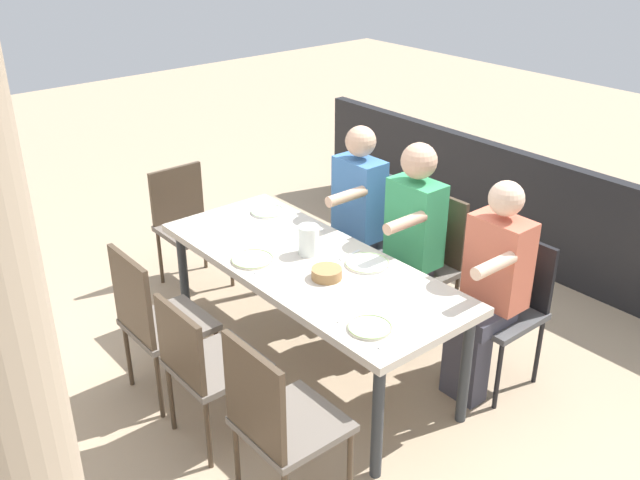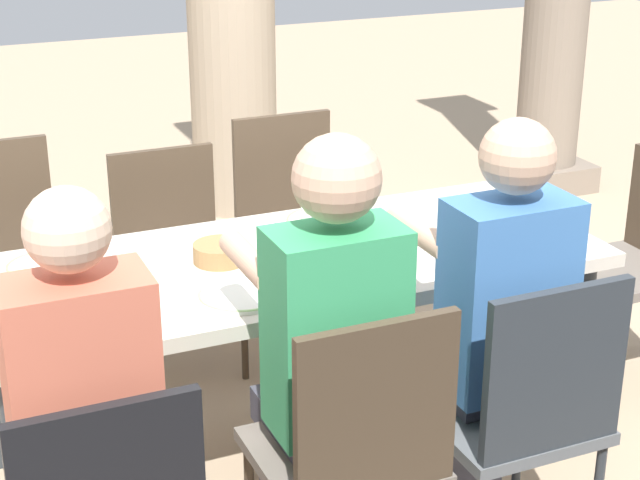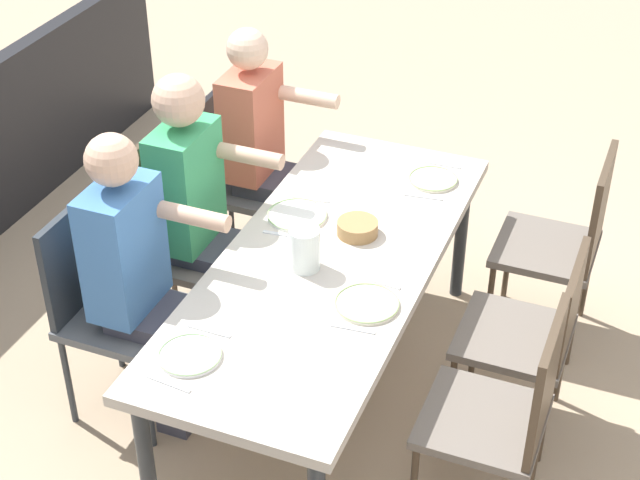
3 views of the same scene
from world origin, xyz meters
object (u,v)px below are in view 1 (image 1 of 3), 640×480
Objects in this scene: chair_west_south at (506,301)px; plate_2 at (252,259)px; chair_mid_south at (426,257)px; water_pitcher at (309,241)px; chair_mid_north at (204,361)px; chair_head_east at (187,219)px; dining_table at (309,272)px; chair_east_north at (154,317)px; plate_1 at (367,263)px; chair_west_north at (277,418)px; diner_woman_green at (489,286)px; diner_man_white at (352,218)px; diner_guest_third at (408,241)px; chair_east_south at (371,232)px; bread_basket at (327,273)px; plate_3 at (268,211)px; plate_0 at (370,327)px.

chair_west_south is 3.64× the size of plate_2.
chair_mid_south reaches higher than water_pitcher.
chair_head_east is (1.58, -0.82, 0.01)m from chair_mid_north.
chair_mid_south is at bearing -0.44° from chair_west_south.
chair_east_north is (0.35, 0.83, -0.14)m from dining_table.
plate_1 is at bearing 47.01° from chair_west_south.
chair_mid_north is at bearing -178.93° from chair_east_north.
chair_west_north is 3.75× the size of plate_1.
diner_woman_green is (-2.23, -0.64, 0.18)m from chair_head_east.
chair_head_east is at bearing 2.65° from water_pitcher.
chair_head_east is (2.22, -0.83, -0.04)m from chair_west_north.
diner_man_white is at bearing 8.81° from chair_west_south.
plate_1 is (0.56, 0.41, 0.05)m from diner_woman_green.
diner_guest_third is 0.64m from water_pitcher.
chair_head_east is 4.92× the size of water_pitcher.
chair_east_south is 0.57m from diner_guest_third.
chair_mid_south reaches higher than chair_head_east.
chair_west_north is at bearing 110.97° from chair_mid_south.
chair_west_north reaches higher than chair_mid_south.
chair_mid_north is 1.61m from diner_woman_green.
chair_head_east is 5.15× the size of bread_basket.
chair_head_east is 1.27m from diner_man_white.
diner_man_white reaches higher than chair_west_north.
water_pitcher is at bearing -20.70° from bread_basket.
chair_east_north is 1.24m from plate_1.
diner_man_white is at bearing -0.43° from diner_woman_green.
water_pitcher is at bearing 114.28° from diner_man_white.
chair_west_north reaches higher than dining_table.
diner_man_white reaches higher than water_pitcher.
chair_west_south is at bearing -133.45° from plate_2.
diner_woman_green is (-0.00, 0.19, 0.17)m from chair_west_south.
water_pitcher is 0.32m from bread_basket.
chair_west_north is at bearing 159.45° from chair_head_east.
chair_east_south reaches higher than water_pitcher.
chair_east_north is 1.49m from diner_man_white.
chair_mid_north is at bearing 90.00° from chair_mid_south.
chair_west_south reaches higher than chair_mid_north.
chair_west_south is 0.66× the size of diner_guest_third.
diner_woman_green is 1.58m from plate_3.
chair_mid_north is (-0.16, 0.82, -0.17)m from dining_table.
plate_2 is (0.46, 0.48, 0.00)m from plate_1.
diner_guest_third is at bearing -66.82° from chair_west_north.
dining_table is 2.36× the size of chair_mid_north.
diner_woman_green is at bearing -90.12° from chair_west_north.
chair_mid_south is at bearing -90.00° from chair_mid_north.
diner_woman_green reaches higher than plate_0.
chair_east_north is 0.70× the size of diner_guest_third.
chair_mid_south is at bearing -100.74° from dining_table.
chair_head_east is (2.22, 0.83, -0.01)m from chair_west_south.
chair_east_south reaches higher than plate_3.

